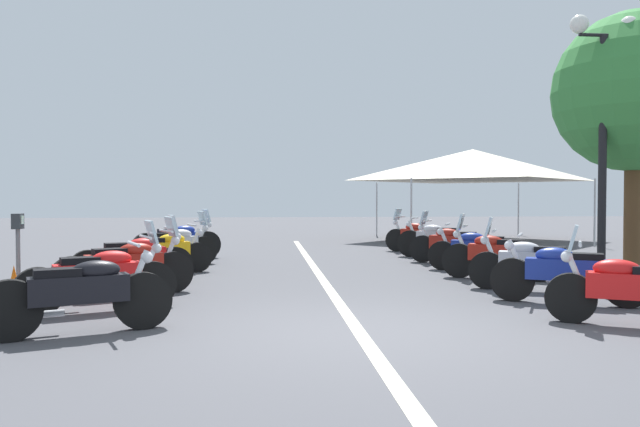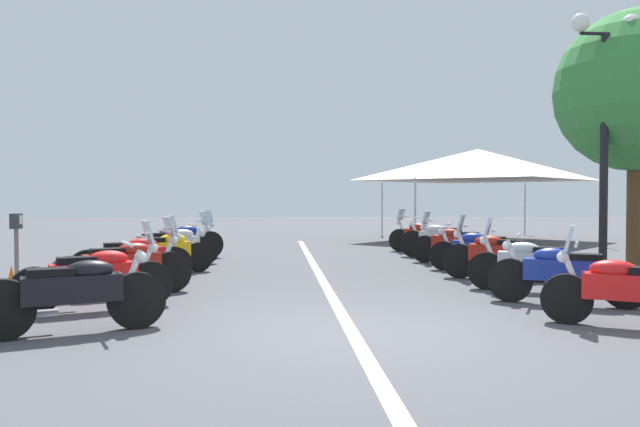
{
  "view_description": "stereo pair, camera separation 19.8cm",
  "coord_description": "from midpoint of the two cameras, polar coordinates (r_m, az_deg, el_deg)",
  "views": [
    {
      "loc": [
        -6.83,
        1.05,
        1.53
      ],
      "look_at": [
        5.02,
        0.0,
        1.21
      ],
      "focal_mm": 34.69,
      "sensor_mm": 36.0,
      "label": 1
    },
    {
      "loc": [
        -6.83,
        0.86,
        1.53
      ],
      "look_at": [
        5.02,
        0.0,
        1.21
      ],
      "focal_mm": 34.69,
      "sensor_mm": 36.0,
      "label": 2
    }
  ],
  "objects": [
    {
      "name": "motorcycle_left_row_6",
      "position": [
        15.42,
        -12.33,
        -2.4
      ],
      "size": [
        1.09,
        2.04,
        1.23
      ],
      "rotation": [
        0.0,
        0.0,
        -1.13
      ],
      "color": "black",
      "rests_on": "ground_plane"
    },
    {
      "name": "motorcycle_right_row_4",
      "position": [
        13.08,
        15.05,
        -3.25
      ],
      "size": [
        1.07,
        2.03,
        0.98
      ],
      "rotation": [
        0.0,
        0.0,
        1.15
      ],
      "color": "black",
      "rests_on": "ground_plane"
    },
    {
      "name": "roadside_tree_0",
      "position": [
        13.1,
        27.61,
        9.92
      ],
      "size": [
        2.99,
        2.99,
        4.99
      ],
      "color": "brown",
      "rests_on": "ground_plane"
    },
    {
      "name": "motorcycle_right_row_5",
      "position": [
        14.39,
        12.8,
        -2.73
      ],
      "size": [
        1.22,
        1.9,
        1.21
      ],
      "rotation": [
        0.0,
        0.0,
        1.03
      ],
      "color": "black",
      "rests_on": "ground_plane"
    },
    {
      "name": "traffic_cone_0",
      "position": [
        9.31,
        -26.0,
        -6.25
      ],
      "size": [
        0.36,
        0.36,
        0.61
      ],
      "color": "orange",
      "rests_on": "ground_plane"
    },
    {
      "name": "motorcycle_right_row_0",
      "position": [
        8.1,
        27.06,
        -6.23
      ],
      "size": [
        1.08,
        1.8,
        1.19
      ],
      "rotation": [
        0.0,
        0.0,
        1.08
      ],
      "color": "black",
      "rests_on": "ground_plane"
    },
    {
      "name": "motorcycle_left_row_2",
      "position": [
        9.97,
        -17.03,
        -4.6
      ],
      "size": [
        1.13,
        2.0,
        1.22
      ],
      "rotation": [
        0.0,
        0.0,
        -1.11
      ],
      "color": "black",
      "rests_on": "ground_plane"
    },
    {
      "name": "motorcycle_left_row_3",
      "position": [
        11.24,
        -16.29,
        -3.94
      ],
      "size": [
        0.98,
        2.0,
        1.21
      ],
      "rotation": [
        0.0,
        0.0,
        -1.19
      ],
      "color": "black",
      "rests_on": "ground_plane"
    },
    {
      "name": "motorcycle_left_row_4",
      "position": [
        12.67,
        -13.71,
        -3.41
      ],
      "size": [
        0.93,
        1.89,
        0.98
      ],
      "rotation": [
        0.0,
        0.0,
        -1.2
      ],
      "color": "black",
      "rests_on": "ground_plane"
    },
    {
      "name": "motorcycle_right_row_6",
      "position": [
        15.71,
        11.5,
        -2.36
      ],
      "size": [
        1.19,
        1.96,
        1.02
      ],
      "rotation": [
        0.0,
        0.0,
        1.06
      ],
      "color": "black",
      "rests_on": "ground_plane"
    },
    {
      "name": "motorcycle_right_row_3",
      "position": [
        11.86,
        16.49,
        -3.64
      ],
      "size": [
        1.07,
        1.93,
        1.21
      ],
      "rotation": [
        0.0,
        0.0,
        1.12
      ],
      "color": "black",
      "rests_on": "ground_plane"
    },
    {
      "name": "parking_meter",
      "position": [
        9.86,
        -25.68,
        -2.27
      ],
      "size": [
        0.18,
        0.13,
        1.29
      ],
      "rotation": [
        0.0,
        0.0,
        -1.55
      ],
      "color": "slate",
      "rests_on": "ground_plane"
    },
    {
      "name": "motorcycle_left_row_0",
      "position": [
        7.4,
        -20.97,
        -6.84
      ],
      "size": [
        0.97,
        1.93,
        1.01
      ],
      "rotation": [
        0.0,
        0.0,
        -1.18
      ],
      "color": "black",
      "rests_on": "ground_plane"
    },
    {
      "name": "lane_centre_stripe",
      "position": [
        11.85,
        0.53,
        -5.85
      ],
      "size": [
        19.17,
        0.16,
        0.01
      ],
      "primitive_type": "cube",
      "color": "beige",
      "rests_on": "ground_plane"
    },
    {
      "name": "ground_plane",
      "position": [
        7.07,
        3.8,
        -10.94
      ],
      "size": [
        80.0,
        80.0,
        0.0
      ],
      "primitive_type": "plane",
      "color": "#4C4C51"
    },
    {
      "name": "motorcycle_left_row_1",
      "position": [
        8.79,
        -19.28,
        -5.49
      ],
      "size": [
        1.03,
        1.97,
        1.21
      ],
      "rotation": [
        0.0,
        0.0,
        -1.16
      ],
      "color": "black",
      "rests_on": "ground_plane"
    },
    {
      "name": "event_tent",
      "position": [
        22.32,
        14.63,
        4.36
      ],
      "size": [
        6.41,
        6.41,
        3.2
      ],
      "color": "beige",
      "rests_on": "ground_plane"
    },
    {
      "name": "motorcycle_right_row_7",
      "position": [
        17.17,
        9.79,
        -2.03
      ],
      "size": [
        1.33,
        1.74,
        1.21
      ],
      "rotation": [
        0.0,
        0.0,
        0.94
      ],
      "color": "black",
      "rests_on": "ground_plane"
    },
    {
      "name": "motorcycle_left_row_5",
      "position": [
        14.06,
        -12.78,
        -2.83
      ],
      "size": [
        1.11,
        1.91,
        1.21
      ],
      "rotation": [
        0.0,
        0.0,
        -1.09
      ],
      "color": "black",
      "rests_on": "ground_plane"
    },
    {
      "name": "street_lamp_twin_globe",
      "position": [
        11.94,
        25.2,
        9.52
      ],
      "size": [
        0.32,
        1.22,
        4.68
      ],
      "color": "black",
      "rests_on": "ground_plane"
    },
    {
      "name": "motorcycle_right_row_2",
      "position": [
        10.56,
        19.5,
        -4.35
      ],
      "size": [
        1.07,
        1.97,
        1.2
      ],
      "rotation": [
        0.0,
        0.0,
        1.13
      ],
      "color": "black",
      "rests_on": "ground_plane"
    },
    {
      "name": "motorcycle_right_row_1",
      "position": [
        9.44,
        22.18,
        -5.1
      ],
      "size": [
        1.13,
        1.97,
        1.0
      ],
      "rotation": [
        0.0,
        0.0,
        1.1
      ],
      "color": "black",
      "rests_on": "ground_plane"
    }
  ]
}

